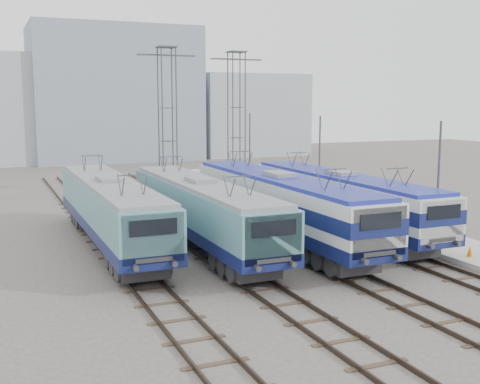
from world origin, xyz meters
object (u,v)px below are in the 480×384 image
Objects in this scene: mast_mid at (319,166)px; mast_rear at (250,153)px; locomotive_center_right at (281,202)px; locomotive_far_right at (342,197)px; mast_front at (438,189)px; catenary_tower_east at (236,118)px; locomotive_far_left at (111,208)px; locomotive_center_left at (202,209)px; safety_cone at (470,251)px; catenary_tower_west at (168,119)px.

mast_rear is (0.00, 12.00, 0.00)m from mast_mid.
locomotive_center_right is 4.57m from locomotive_far_right.
mast_front is 12.00m from mast_mid.
mast_rear is (6.35, 18.59, 1.10)m from locomotive_center_right.
locomotive_far_left is at bearing -133.36° from catenary_tower_east.
locomotive_center_left is at bearing -120.98° from mast_rear.
locomotive_far_right is 17.96m from mast_rear.
safety_cone is (11.39, -7.83, -1.67)m from locomotive_center_left.
locomotive_center_left is 14.91m from catenary_tower_west.
mast_mid is at bearing -78.14° from catenary_tower_east.
locomotive_far_left is 13.62m from locomotive_far_right.
locomotive_far_left is 2.60× the size of mast_mid.
mast_rear is 26.07m from safety_cone.
mast_rear is (1.85, 17.82, 1.22)m from locomotive_far_right.
catenary_tower_east reaches higher than locomotive_center_left.
mast_rear is at bearing 46.24° from locomotive_far_left.
locomotive_center_right is at bearing -133.95° from mast_mid.
safety_cone is (6.89, -7.31, -1.83)m from locomotive_center_right.
mast_mid is 12.80× the size of safety_cone.
locomotive_far_right is 2.55× the size of mast_mid.
mast_rear is at bearing 24.94° from catenary_tower_west.
mast_front is at bearing 105.96° from safety_cone.
locomotive_center_left is 2.58× the size of mast_mid.
locomotive_far_left is 1.52× the size of catenary_tower_east.
locomotive_center_right is at bearing 133.31° from safety_cone.
mast_front is at bearing -27.43° from locomotive_far_left.
catenary_tower_west is at bearing -162.90° from catenary_tower_east.
locomotive_center_right is 8.42m from mast_front.
locomotive_center_right is at bearing 139.56° from mast_front.
mast_rear is at bearing 91.20° from safety_cone.
catenary_tower_west is at bearing 116.03° from locomotive_far_right.
safety_cone is (0.54, -1.90, -2.93)m from mast_front.
mast_front is at bearing -73.33° from locomotive_far_right.
mast_front is (1.85, -6.18, 1.22)m from locomotive_far_right.
locomotive_center_right is 1.58× the size of catenary_tower_east.
mast_mid reaches higher than locomotive_far_left.
mast_rear is at bearing 90.00° from mast_front.
locomotive_far_right is at bearing 106.67° from mast_front.
catenary_tower_west is at bearing 113.27° from mast_front.
catenary_tower_east is 1.71× the size of mast_rear.
catenary_tower_west is at bearing -155.06° from mast_rear.
mast_mid is 14.22m from safety_cone.
safety_cone is (15.89, -9.87, -1.70)m from locomotive_far_left.
mast_rear is at bearing 90.00° from mast_mid.
mast_rear reaches higher than locomotive_center_right.
catenary_tower_east is (4.25, 16.59, 4.24)m from locomotive_center_right.
mast_mid reaches higher than locomotive_center_right.
mast_mid is (1.85, 5.82, 1.22)m from locomotive_far_right.
mast_front reaches higher than safety_cone.
locomotive_center_right is at bearing -15.85° from locomotive_far_left.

